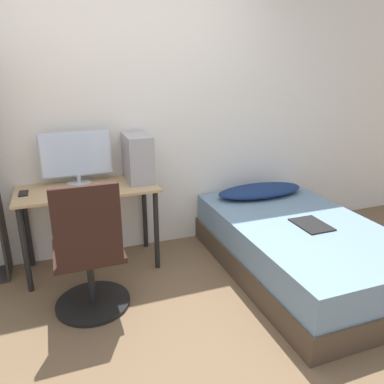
{
  "coord_description": "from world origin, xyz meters",
  "views": [
    {
      "loc": [
        -0.54,
        -1.83,
        1.72
      ],
      "look_at": [
        0.43,
        0.8,
        0.75
      ],
      "focal_mm": 35.0,
      "sensor_mm": 36.0,
      "label": 1
    }
  ],
  "objects_px": {
    "office_chair": "(90,263)",
    "keyboard": "(81,191)",
    "bed": "(300,247)",
    "pc_tower": "(138,158)",
    "monitor": "(76,156)"
  },
  "relations": [
    {
      "from": "office_chair",
      "to": "keyboard",
      "type": "height_order",
      "value": "office_chair"
    },
    {
      "from": "keyboard",
      "to": "bed",
      "type": "bearing_deg",
      "value": -19.07
    },
    {
      "from": "bed",
      "to": "pc_tower",
      "type": "xyz_separation_m",
      "value": [
        -1.2,
        0.75,
        0.71
      ]
    },
    {
      "from": "bed",
      "to": "monitor",
      "type": "relative_size",
      "value": 3.28
    },
    {
      "from": "office_chair",
      "to": "pc_tower",
      "type": "xyz_separation_m",
      "value": [
        0.52,
        0.69,
        0.56
      ]
    },
    {
      "from": "keyboard",
      "to": "monitor",
      "type": "bearing_deg",
      "value": 88.0
    },
    {
      "from": "office_chair",
      "to": "monitor",
      "type": "distance_m",
      "value": 0.99
    },
    {
      "from": "office_chair",
      "to": "monitor",
      "type": "relative_size",
      "value": 1.71
    },
    {
      "from": "bed",
      "to": "pc_tower",
      "type": "height_order",
      "value": "pc_tower"
    },
    {
      "from": "office_chair",
      "to": "pc_tower",
      "type": "distance_m",
      "value": 1.03
    },
    {
      "from": "keyboard",
      "to": "pc_tower",
      "type": "xyz_separation_m",
      "value": [
        0.51,
        0.16,
        0.19
      ]
    },
    {
      "from": "bed",
      "to": "office_chair",
      "type": "bearing_deg",
      "value": 177.92
    },
    {
      "from": "bed",
      "to": "monitor",
      "type": "bearing_deg",
      "value": 153.48
    },
    {
      "from": "office_chair",
      "to": "bed",
      "type": "relative_size",
      "value": 0.52
    },
    {
      "from": "keyboard",
      "to": "pc_tower",
      "type": "bearing_deg",
      "value": 17.67
    }
  ]
}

